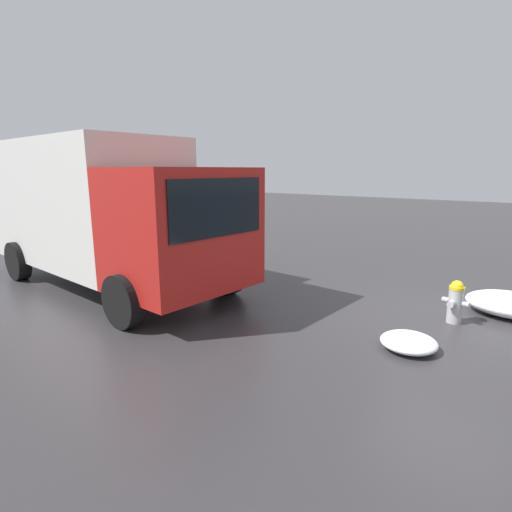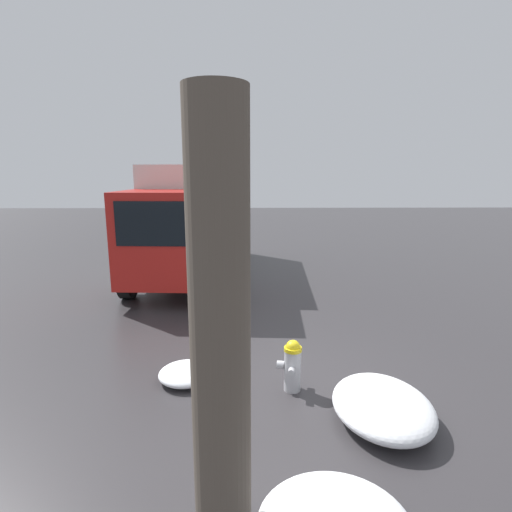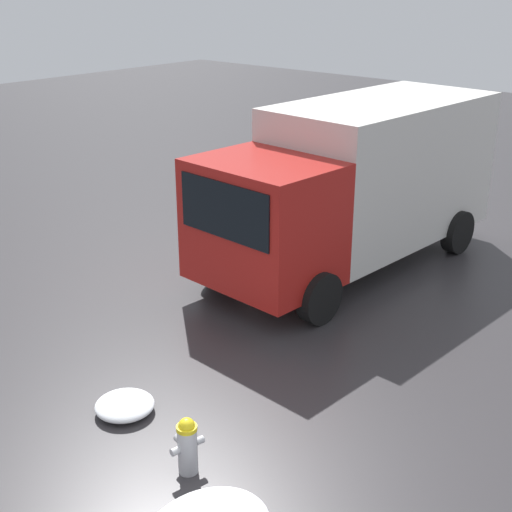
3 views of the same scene
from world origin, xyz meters
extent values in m
plane|color=#333033|center=(0.00, 0.00, 0.00)|extent=(60.00, 60.00, 0.00)
cylinder|color=#B7B7BC|center=(0.00, 0.00, 0.29)|extent=(0.23, 0.23, 0.59)
cylinder|color=yellow|center=(0.00, 0.00, 0.61)|extent=(0.25, 0.25, 0.05)
sphere|color=yellow|center=(0.00, 0.00, 0.64)|extent=(0.20, 0.20, 0.20)
cylinder|color=#B7B7BC|center=(0.03, 0.16, 0.36)|extent=(0.13, 0.12, 0.11)
cylinder|color=#B7B7BC|center=(-0.16, 0.03, 0.36)|extent=(0.12, 0.11, 0.09)
cylinder|color=#B7B7BC|center=(0.16, -0.03, 0.36)|extent=(0.12, 0.11, 0.09)
cylinder|color=brown|center=(-2.31, 0.81, 1.77)|extent=(0.45, 0.45, 3.54)
cylinder|color=brown|center=(-2.10, 0.81, 2.76)|extent=(0.52, 0.13, 0.42)
cube|color=red|center=(4.10, 2.34, 1.52)|extent=(1.98, 2.48, 2.13)
cube|color=black|center=(3.17, 2.39, 1.94)|extent=(0.14, 2.00, 0.94)
cube|color=silver|center=(7.48, 2.15, 1.82)|extent=(5.04, 2.65, 2.73)
cylinder|color=black|center=(4.13, 1.14, 0.45)|extent=(0.91, 0.33, 0.90)
cylinder|color=black|center=(4.26, 3.52, 0.45)|extent=(0.91, 0.33, 0.90)
cylinder|color=black|center=(8.64, 0.89, 0.45)|extent=(0.91, 0.33, 0.90)
cylinder|color=black|center=(8.77, 3.27, 0.45)|extent=(0.91, 0.33, 0.90)
ellipsoid|color=white|center=(-0.72, -1.02, 0.19)|extent=(1.48, 1.20, 0.39)
ellipsoid|color=white|center=(0.29, 1.52, 0.11)|extent=(0.80, 0.80, 0.21)
camera|label=1|loc=(-1.22, 7.12, 2.54)|focal=28.00mm
camera|label=2|loc=(-5.08, 0.60, 2.97)|focal=28.00mm
camera|label=3|loc=(-4.66, -5.12, 5.50)|focal=50.00mm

